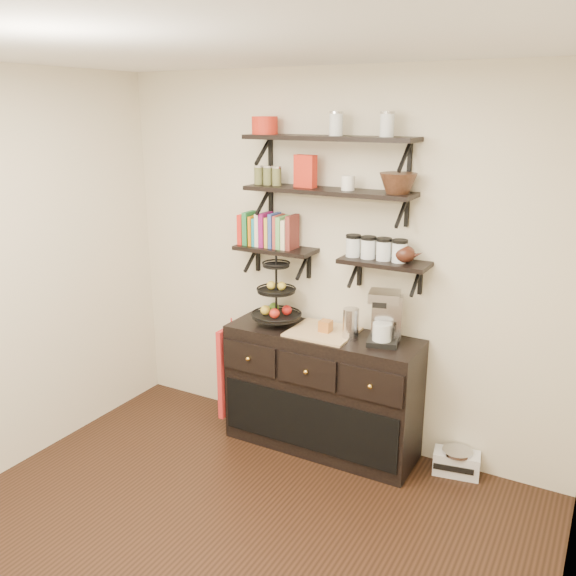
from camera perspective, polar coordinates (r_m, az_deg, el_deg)
The scene contains 21 objects.
floor at distance 3.68m, azimuth -8.86°, elevation -24.94°, with size 3.50×3.50×0.00m, color black.
ceiling at distance 2.79m, azimuth -11.46°, elevation 21.93°, with size 3.50×3.50×0.02m, color white.
back_wall at distance 4.40m, azimuth 4.39°, elevation 2.29°, with size 3.50×0.02×2.70m, color beige.
shelf_top at distance 4.15m, azimuth 3.87°, elevation 13.79°, with size 1.20×0.27×0.23m.
shelf_mid at distance 4.18m, azimuth 3.78°, elevation 8.99°, with size 1.20×0.27×0.23m.
shelf_low_left at distance 4.47m, azimuth -1.13°, elevation 3.58°, with size 0.60×0.25×0.23m.
shelf_low_right at distance 4.12m, azimuth 9.03°, elevation 2.28°, with size 0.60×0.25×0.23m.
cookbooks at distance 4.46m, azimuth -1.74°, elevation 5.37°, with size 0.43×0.15×0.26m.
glass_canisters at distance 4.12m, azimuth 8.23°, elevation 3.57°, with size 0.43×0.10×0.13m.
sideboard at distance 4.49m, azimuth 3.17°, elevation -9.57°, with size 1.40×0.50×0.92m.
fruit_stand at distance 4.43m, azimuth -1.04°, elevation -1.16°, with size 0.36×0.36×0.53m.
candle at distance 4.29m, azimuth 3.53°, elevation -3.56°, with size 0.08×0.08×0.08m, color #A96127.
coffee_maker at distance 4.12m, azimuth 9.06°, elevation -2.83°, with size 0.24×0.24×0.37m.
thermal_carafe at distance 4.18m, azimuth 5.89°, elevation -3.39°, with size 0.11×0.11×0.22m, color silver.
apron at distance 4.73m, azimuth -5.40°, elevation -7.60°, with size 0.04×0.30×0.70m, color #AD2B12.
radio at distance 4.50m, azimuth 15.48°, elevation -15.43°, with size 0.33×0.24×0.18m.
recipe_box at distance 4.24m, azimuth 1.63°, elevation 10.87°, with size 0.16×0.06×0.22m, color red.
walnut_bowl at distance 3.99m, azimuth 10.25°, elevation 9.62°, with size 0.24×0.24×0.13m, color black, non-canonical shape.
ramekins at distance 4.11m, azimuth 5.64°, elevation 9.76°, with size 0.09×0.09×0.10m, color white.
teapot at distance 4.05m, azimuth 10.89°, elevation 3.27°, with size 0.18×0.14×0.14m, color #3A1A11, non-canonical shape.
red_pot at distance 4.38m, azimuth -2.19°, elevation 14.97°, with size 0.18×0.18×0.12m, color red.
Camera 1 is at (1.77, -2.13, 2.41)m, focal length 38.00 mm.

